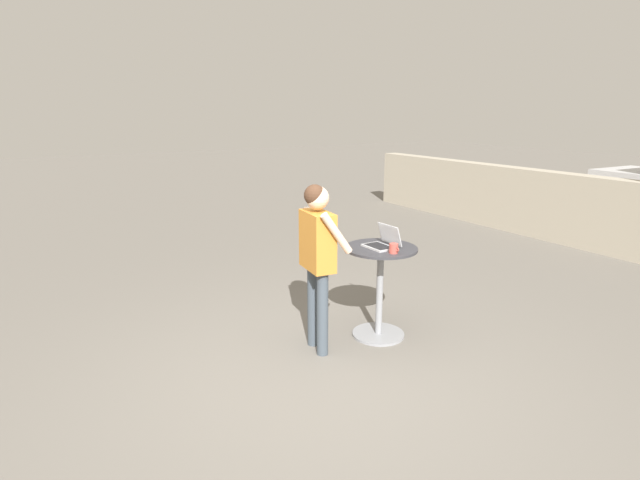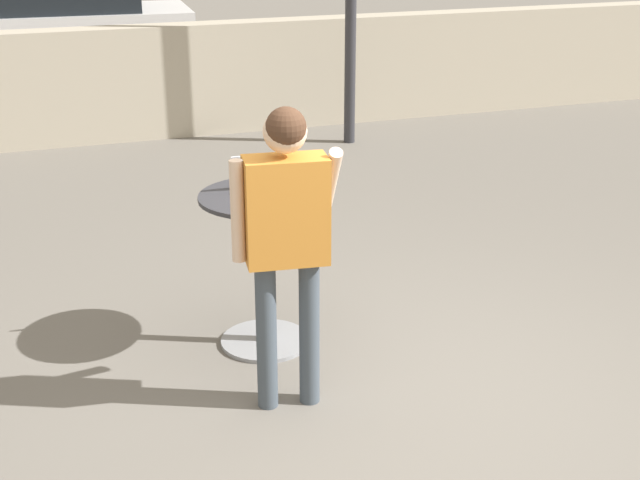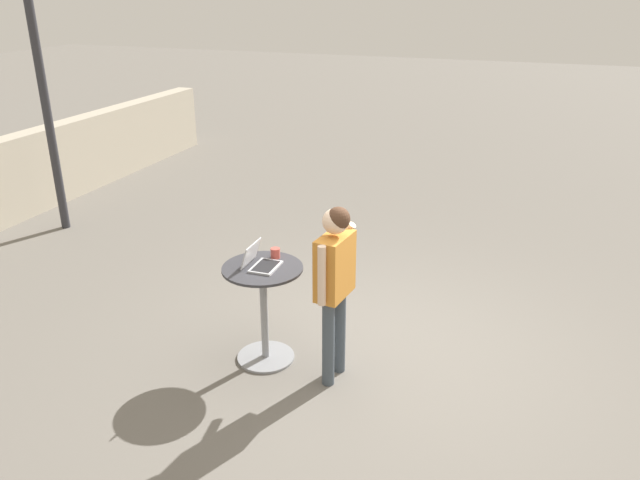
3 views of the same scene
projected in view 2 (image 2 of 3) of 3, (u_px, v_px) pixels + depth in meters
ground_plane at (404, 412)px, 4.78m from camera, size 50.00×50.00×0.00m
pavement_kerb at (183, 80)px, 9.96m from camera, size 13.39×0.35×1.23m
cafe_table at (263, 254)px, 5.29m from camera, size 0.74×0.74×0.96m
laptop at (260, 186)px, 5.15m from camera, size 0.31×0.29×0.22m
coffee_mug at (301, 184)px, 5.18m from camera, size 0.12×0.09×0.09m
standing_person at (286, 223)px, 4.48m from camera, size 0.58×0.34×1.65m
parked_car_near_street at (48, 19)px, 13.11m from camera, size 4.33×2.00×1.60m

